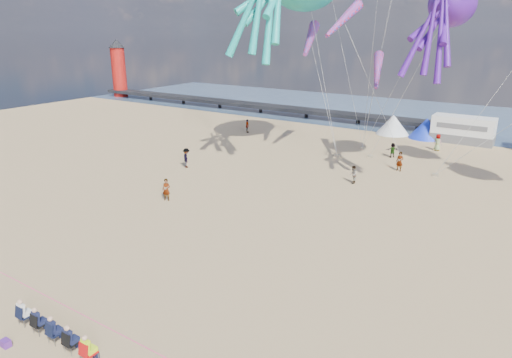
{
  "coord_description": "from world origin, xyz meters",
  "views": [
    {
      "loc": [
        14.38,
        -15.5,
        12.45
      ],
      "look_at": [
        0.21,
        6.0,
        3.92
      ],
      "focal_mm": 32.0,
      "sensor_mm": 36.0,
      "label": 1
    }
  ],
  "objects_px": {
    "spectator_row": "(55,329)",
    "windsock_right": "(378,71)",
    "sandbag_a": "(337,155)",
    "kite_octopus_purple": "(453,4)",
    "motorhome_0": "(463,130)",
    "cooler_purple": "(6,343)",
    "sandbag_d": "(401,157)",
    "tent_blue": "(426,128)",
    "beachgoer_4": "(393,150)",
    "beachgoer_5": "(400,161)",
    "windsock_left": "(310,39)",
    "beachgoer_2": "(186,158)",
    "sandbag_c": "(435,175)",
    "beachgoer_3": "(247,126)",
    "sandbag_e": "(363,148)",
    "windsock_mid": "(343,20)",
    "standing_person": "(166,190)",
    "tent_white": "(393,124)",
    "sandbag_b": "(370,156)",
    "beachgoer_1": "(353,175)",
    "lighthouse": "(119,72)",
    "beachgoer_0": "(438,142)"
  },
  "relations": [
    {
      "from": "spectator_row",
      "to": "windsock_right",
      "type": "height_order",
      "value": "windsock_right"
    },
    {
      "from": "spectator_row",
      "to": "windsock_right",
      "type": "xyz_separation_m",
      "value": [
        1.7,
        32.53,
        8.16
      ]
    },
    {
      "from": "spectator_row",
      "to": "sandbag_a",
      "type": "relative_size",
      "value": 12.2
    },
    {
      "from": "sandbag_a",
      "to": "kite_octopus_purple",
      "type": "xyz_separation_m",
      "value": [
        9.81,
        -2.51,
        14.13
      ]
    },
    {
      "from": "motorhome_0",
      "to": "windsock_right",
      "type": "relative_size",
      "value": 1.22
    },
    {
      "from": "cooler_purple",
      "to": "sandbag_d",
      "type": "relative_size",
      "value": 0.8
    },
    {
      "from": "tent_blue",
      "to": "sandbag_a",
      "type": "bearing_deg",
      "value": -111.98
    },
    {
      "from": "cooler_purple",
      "to": "beachgoer_4",
      "type": "distance_m",
      "value": 37.71
    },
    {
      "from": "beachgoer_5",
      "to": "windsock_left",
      "type": "xyz_separation_m",
      "value": [
        -10.29,
        1.43,
        10.56
      ]
    },
    {
      "from": "spectator_row",
      "to": "beachgoer_2",
      "type": "bearing_deg",
      "value": 119.24
    },
    {
      "from": "beachgoer_2",
      "to": "sandbag_c",
      "type": "relative_size",
      "value": 3.7
    },
    {
      "from": "spectator_row",
      "to": "beachgoer_3",
      "type": "relative_size",
      "value": 3.65
    },
    {
      "from": "sandbag_a",
      "to": "sandbag_e",
      "type": "bearing_deg",
      "value": 77.63
    },
    {
      "from": "sandbag_c",
      "to": "beachgoer_5",
      "type": "bearing_deg",
      "value": -175.2
    },
    {
      "from": "windsock_mid",
      "to": "standing_person",
      "type": "bearing_deg",
      "value": -106.5
    },
    {
      "from": "beachgoer_2",
      "to": "windsock_left",
      "type": "relative_size",
      "value": 0.25
    },
    {
      "from": "tent_blue",
      "to": "beachgoer_3",
      "type": "relative_size",
      "value": 2.4
    },
    {
      "from": "beachgoer_3",
      "to": "kite_octopus_purple",
      "type": "distance_m",
      "value": 28.17
    },
    {
      "from": "tent_white",
      "to": "standing_person",
      "type": "distance_m",
      "value": 32.93
    },
    {
      "from": "tent_blue",
      "to": "windsock_mid",
      "type": "xyz_separation_m",
      "value": [
        -4.85,
        -15.21,
        11.98
      ]
    },
    {
      "from": "cooler_purple",
      "to": "windsock_left",
      "type": "height_order",
      "value": "windsock_left"
    },
    {
      "from": "tent_blue",
      "to": "sandbag_b",
      "type": "height_order",
      "value": "tent_blue"
    },
    {
      "from": "beachgoer_3",
      "to": "sandbag_e",
      "type": "height_order",
      "value": "beachgoer_3"
    },
    {
      "from": "sandbag_a",
      "to": "sandbag_b",
      "type": "relative_size",
      "value": 1.0
    },
    {
      "from": "tent_white",
      "to": "sandbag_b",
      "type": "relative_size",
      "value": 8.0
    },
    {
      "from": "beachgoer_1",
      "to": "windsock_left",
      "type": "bearing_deg",
      "value": -146.51
    },
    {
      "from": "tent_white",
      "to": "beachgoer_4",
      "type": "bearing_deg",
      "value": -72.53
    },
    {
      "from": "sandbag_a",
      "to": "sandbag_e",
      "type": "relative_size",
      "value": 1.0
    },
    {
      "from": "beachgoer_2",
      "to": "kite_octopus_purple",
      "type": "distance_m",
      "value": 25.64
    },
    {
      "from": "sandbag_b",
      "to": "beachgoer_1",
      "type": "bearing_deg",
      "value": -79.45
    },
    {
      "from": "tent_blue",
      "to": "windsock_mid",
      "type": "bearing_deg",
      "value": -107.67
    },
    {
      "from": "cooler_purple",
      "to": "tent_white",
      "type": "bearing_deg",
      "value": 89.03
    },
    {
      "from": "sandbag_e",
      "to": "windsock_mid",
      "type": "height_order",
      "value": "windsock_mid"
    },
    {
      "from": "motorhome_0",
      "to": "beachgoer_1",
      "type": "distance_m",
      "value": 21.15
    },
    {
      "from": "sandbag_d",
      "to": "spectator_row",
      "type": "bearing_deg",
      "value": -95.54
    },
    {
      "from": "sandbag_e",
      "to": "windsock_left",
      "type": "bearing_deg",
      "value": -134.85
    },
    {
      "from": "beachgoer_2",
      "to": "sandbag_e",
      "type": "xyz_separation_m",
      "value": [
        11.23,
        15.89,
        -0.82
      ]
    },
    {
      "from": "lighthouse",
      "to": "windsock_right",
      "type": "xyz_separation_m",
      "value": [
        56.35,
        -18.25,
        4.31
      ]
    },
    {
      "from": "sandbag_e",
      "to": "sandbag_a",
      "type": "bearing_deg",
      "value": -102.37
    },
    {
      "from": "beachgoer_4",
      "to": "sandbag_c",
      "type": "distance_m",
      "value": 6.55
    },
    {
      "from": "lighthouse",
      "to": "windsock_left",
      "type": "bearing_deg",
      "value": -19.59
    },
    {
      "from": "motorhome_0",
      "to": "beachgoer_1",
      "type": "bearing_deg",
      "value": -103.33
    },
    {
      "from": "sandbag_c",
      "to": "sandbag_e",
      "type": "relative_size",
      "value": 1.0
    },
    {
      "from": "tent_white",
      "to": "windsock_left",
      "type": "distance_m",
      "value": 17.62
    },
    {
      "from": "lighthouse",
      "to": "spectator_row",
      "type": "bearing_deg",
      "value": -42.9
    },
    {
      "from": "spectator_row",
      "to": "sandbag_c",
      "type": "height_order",
      "value": "spectator_row"
    },
    {
      "from": "sandbag_a",
      "to": "sandbag_b",
      "type": "height_order",
      "value": "same"
    },
    {
      "from": "tent_white",
      "to": "beachgoer_5",
      "type": "bearing_deg",
      "value": -70.28
    },
    {
      "from": "tent_blue",
      "to": "beachgoer_0",
      "type": "relative_size",
      "value": 2.22
    },
    {
      "from": "beachgoer_3",
      "to": "sandbag_a",
      "type": "bearing_deg",
      "value": -142.4
    }
  ]
}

